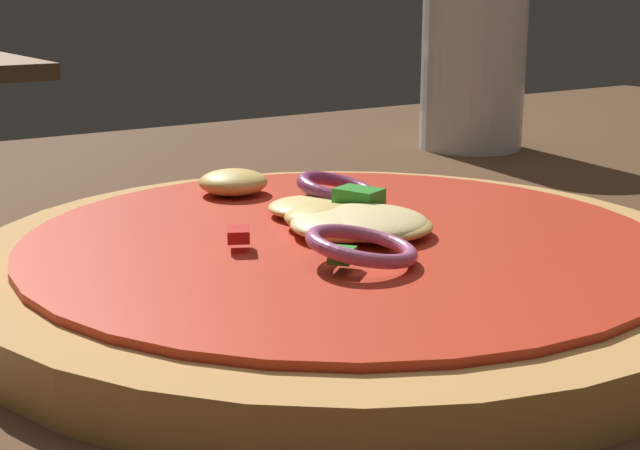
# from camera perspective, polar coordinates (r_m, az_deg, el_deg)

# --- Properties ---
(dining_table) EXTENTS (1.44, 0.89, 0.03)m
(dining_table) POSITION_cam_1_polar(r_m,az_deg,el_deg) (0.33, 3.71, -7.29)
(dining_table) COLOR #4C301C
(dining_table) RESTS_ON ground
(pizza) EXTENTS (0.27, 0.27, 0.03)m
(pizza) POSITION_cam_1_polar(r_m,az_deg,el_deg) (0.34, 1.87, -2.15)
(pizza) COLOR tan
(pizza) RESTS_ON dining_table
(beer_glass) EXTENTS (0.07, 0.07, 0.13)m
(beer_glass) POSITION_cam_1_polar(r_m,az_deg,el_deg) (0.65, 9.69, 9.81)
(beer_glass) COLOR silver
(beer_glass) RESTS_ON dining_table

